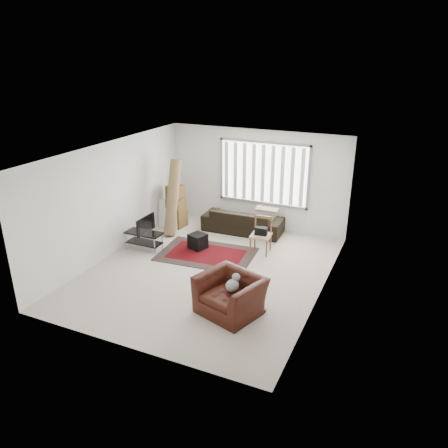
% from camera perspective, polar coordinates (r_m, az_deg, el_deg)
% --- Properties ---
extents(room, '(6.00, 6.02, 2.71)m').
position_cam_1_polar(room, '(9.59, -0.63, 4.51)').
color(room, beige).
rests_on(room, ground).
extents(persian_rug, '(2.37, 1.68, 0.02)m').
position_cam_1_polar(persian_rug, '(10.60, -2.29, -3.94)').
color(persian_rug, black).
rests_on(persian_rug, ground).
extents(tv_stand, '(0.91, 0.41, 0.46)m').
position_cam_1_polar(tv_stand, '(10.91, -10.40, -1.68)').
color(tv_stand, black).
rests_on(tv_stand, ground).
extents(tv, '(0.10, 0.74, 0.42)m').
position_cam_1_polar(tv, '(10.79, -10.52, -0.03)').
color(tv, black).
rests_on(tv, tv_stand).
extents(subwoofer, '(0.47, 0.47, 0.37)m').
position_cam_1_polar(subwoofer, '(10.83, -3.44, -2.25)').
color(subwoofer, black).
rests_on(subwoofer, persian_rug).
extents(moving_boxes, '(0.52, 0.49, 1.18)m').
position_cam_1_polar(moving_boxes, '(12.17, -6.29, 2.14)').
color(moving_boxes, brown).
rests_on(moving_boxes, ground).
extents(white_flatpack, '(0.62, 0.22, 0.78)m').
position_cam_1_polar(white_flatpack, '(12.15, -7.26, 1.28)').
color(white_flatpack, silver).
rests_on(white_flatpack, ground).
extents(rolled_rug, '(0.32, 0.84, 2.00)m').
position_cam_1_polar(rolled_rug, '(11.58, -6.71, 3.46)').
color(rolled_rug, brown).
rests_on(rolled_rug, ground).
extents(sofa, '(2.18, 1.01, 0.83)m').
position_cam_1_polar(sofa, '(11.79, 2.49, 0.90)').
color(sofa, black).
rests_on(sofa, ground).
extents(side_chair, '(0.51, 0.51, 0.88)m').
position_cam_1_polar(side_chair, '(10.57, 4.87, -1.25)').
color(side_chair, '#968162').
rests_on(side_chair, ground).
extents(armchair, '(1.38, 1.28, 0.84)m').
position_cam_1_polar(armchair, '(8.19, 0.85, -8.90)').
color(armchair, '#39130B').
rests_on(armchair, ground).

